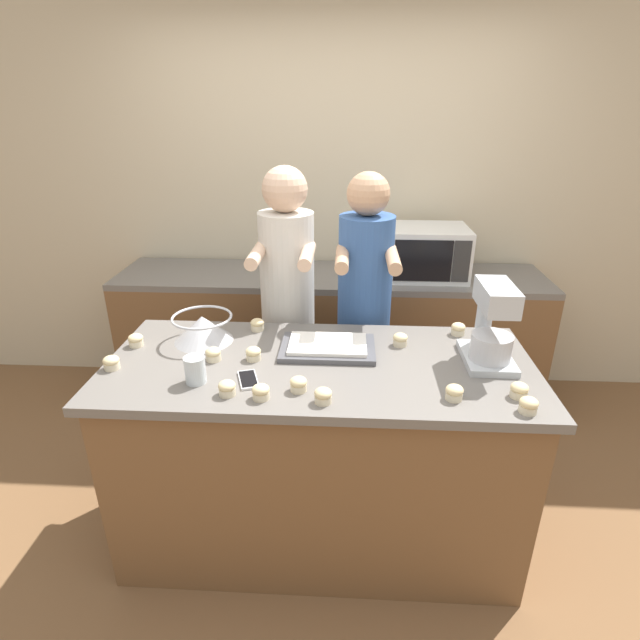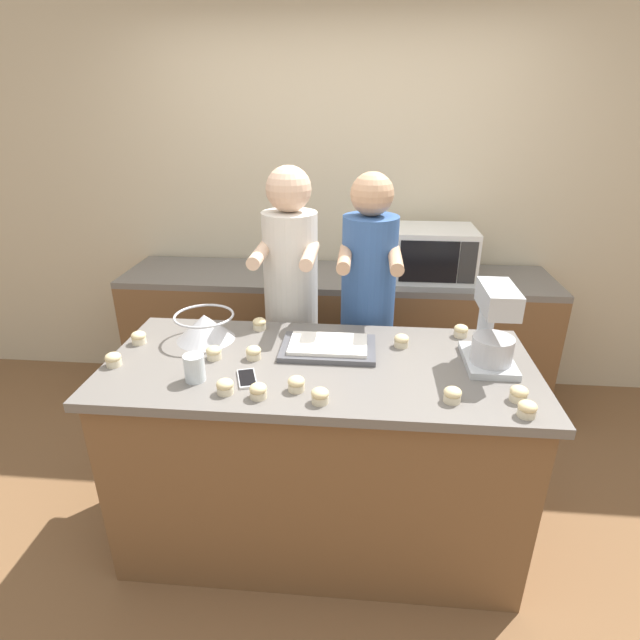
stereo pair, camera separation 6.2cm
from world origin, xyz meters
name	(u,v)px [view 2 (the right image)]	position (x,y,z in m)	size (l,w,h in m)	color
ground_plane	(319,528)	(0.00, 0.00, 0.00)	(16.00, 16.00, 0.00)	brown
back_wall	(340,201)	(0.00, 1.59, 1.35)	(10.00, 0.06, 2.70)	beige
island_counter	(319,452)	(0.00, 0.00, 0.48)	(1.83, 0.81, 0.95)	brown
back_counter	(336,338)	(0.00, 1.24, 0.47)	(2.80, 0.60, 0.94)	brown
person_left	(292,313)	(-0.21, 0.59, 0.92)	(0.31, 0.48, 1.70)	#33384C
person_right	(367,319)	(0.20, 0.59, 0.90)	(0.30, 0.48, 1.67)	brown
stand_mixer	(493,331)	(0.72, 0.05, 1.11)	(0.20, 0.30, 0.35)	#B2B7BC
mixing_bowl	(205,326)	(-0.55, 0.18, 1.02)	(0.28, 0.28, 0.12)	#BCBCC1
baking_tray	(328,347)	(0.03, 0.11, 0.97)	(0.42, 0.27, 0.04)	#4C4C51
microwave_oven	(433,253)	(0.61, 1.24, 1.10)	(0.51, 0.40, 0.32)	silver
cell_phone	(247,378)	(-0.28, -0.17, 0.96)	(0.11, 0.16, 0.01)	silver
drinking_glass	(194,368)	(-0.48, -0.19, 1.01)	(0.08, 0.08, 0.11)	silver
cupcake_0	(258,391)	(-0.20, -0.30, 0.98)	(0.07, 0.07, 0.06)	beige
cupcake_1	(260,324)	(-0.32, 0.31, 0.98)	(0.07, 0.07, 0.06)	beige
cupcake_2	(225,386)	(-0.33, -0.28, 0.98)	(0.07, 0.07, 0.06)	beige
cupcake_3	(296,384)	(-0.07, -0.23, 0.98)	(0.07, 0.07, 0.06)	beige
cupcake_4	(527,409)	(0.77, -0.33, 0.98)	(0.07, 0.07, 0.06)	beige
cupcake_5	(139,337)	(-0.84, 0.11, 0.98)	(0.07, 0.07, 0.06)	beige
cupcake_6	(254,353)	(-0.29, 0.01, 0.98)	(0.07, 0.07, 0.06)	beige
cupcake_7	(461,331)	(0.65, 0.32, 0.98)	(0.07, 0.07, 0.06)	beige
cupcake_8	(452,395)	(0.52, -0.26, 0.98)	(0.07, 0.07, 0.06)	beige
cupcake_9	(519,394)	(0.77, -0.23, 0.98)	(0.07, 0.07, 0.06)	beige
cupcake_10	(113,359)	(-0.86, -0.11, 0.98)	(0.07, 0.07, 0.06)	beige
cupcake_11	(401,341)	(0.36, 0.18, 0.98)	(0.07, 0.07, 0.06)	beige
cupcake_12	(320,396)	(0.03, -0.31, 0.98)	(0.07, 0.07, 0.06)	beige
cupcake_13	(214,352)	(-0.46, -0.01, 0.98)	(0.07, 0.07, 0.06)	beige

